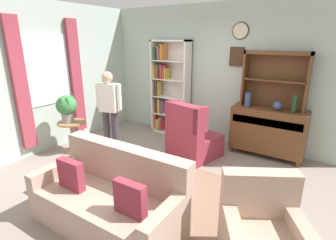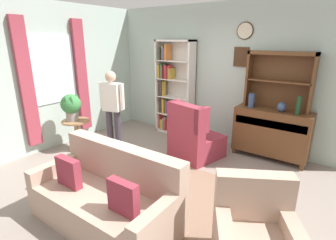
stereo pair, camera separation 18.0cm
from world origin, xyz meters
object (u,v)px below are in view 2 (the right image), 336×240
at_px(vase_round, 282,107).
at_px(plant_stand, 77,132).
at_px(vase_tall, 251,101).
at_px(couch_floral, 107,199).
at_px(sideboard_hutch, 280,73).
at_px(potted_plant_large, 71,106).
at_px(person_reading, 112,106).
at_px(wingback_chair, 194,138).
at_px(sideboard, 271,132).
at_px(bookshelf, 172,88).
at_px(bottle_wine, 298,105).

xyz_separation_m(vase_round, plant_stand, (-3.33, -1.78, -0.63)).
height_order(vase_tall, couch_floral, vase_tall).
bearing_deg(vase_round, couch_floral, -112.49).
relative_size(sideboard_hutch, potted_plant_large, 2.12).
bearing_deg(potted_plant_large, plant_stand, 59.34).
xyz_separation_m(vase_tall, plant_stand, (-2.81, -1.77, -0.68)).
relative_size(vase_tall, person_reading, 0.17).
distance_m(vase_tall, wingback_chair, 1.25).
bearing_deg(vase_round, vase_tall, -178.51).
height_order(sideboard, vase_round, vase_round).
xyz_separation_m(bookshelf, person_reading, (-0.29, -1.54, -0.15)).
bearing_deg(bookshelf, sideboard, -2.12).
xyz_separation_m(sideboard, vase_round, (0.13, -0.07, 0.50)).
relative_size(sideboard, couch_floral, 0.72).
bearing_deg(bottle_wine, vase_tall, 179.34).
relative_size(couch_floral, potted_plant_large, 3.50).
distance_m(bookshelf, wingback_chair, 1.60).
xyz_separation_m(wingback_chair, person_reading, (-1.42, -0.63, 0.52)).
xyz_separation_m(bookshelf, couch_floral, (1.20, -3.04, -0.75)).
relative_size(sideboard_hutch, vase_tall, 4.25).
xyz_separation_m(couch_floral, potted_plant_large, (-2.16, 1.06, 0.59)).
bearing_deg(vase_tall, vase_round, 1.49).
bearing_deg(wingback_chair, sideboard_hutch, 39.23).
bearing_deg(person_reading, plant_stand, -148.39).
bearing_deg(plant_stand, person_reading, 31.61).
bearing_deg(potted_plant_large, couch_floral, -26.21).
bearing_deg(sideboard, wingback_chair, -144.21).
relative_size(plant_stand, potted_plant_large, 1.17).
distance_m(vase_tall, bottle_wine, 0.78).
relative_size(sideboard, vase_round, 7.65).
height_order(vase_tall, bottle_wine, bottle_wine).
xyz_separation_m(sideboard_hutch, vase_tall, (-0.39, -0.19, -0.51)).
distance_m(bottle_wine, plant_stand, 4.06).
distance_m(vase_tall, person_reading, 2.57).
bearing_deg(vase_round, bookshelf, 176.40).
relative_size(sideboard, potted_plant_large, 2.51).
distance_m(wingback_chair, person_reading, 1.64).
height_order(bookshelf, vase_tall, bookshelf).
xyz_separation_m(sideboard, vase_tall, (-0.39, -0.08, 0.54)).
bearing_deg(bookshelf, sideboard_hutch, 0.64).
height_order(vase_tall, vase_round, vase_tall).
xyz_separation_m(bookshelf, plant_stand, (-0.93, -1.93, -0.69)).
distance_m(bookshelf, potted_plant_large, 2.20).
bearing_deg(sideboard_hutch, plant_stand, -148.53).
distance_m(sideboard_hutch, potted_plant_large, 3.85).
bearing_deg(couch_floral, bottle_wine, 63.07).
bearing_deg(potted_plant_large, sideboard, 30.40).
xyz_separation_m(bottle_wine, couch_floral, (-1.45, -2.86, -0.76)).
xyz_separation_m(bottle_wine, potted_plant_large, (-3.61, -1.80, -0.17)).
distance_m(bookshelf, plant_stand, 2.25).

